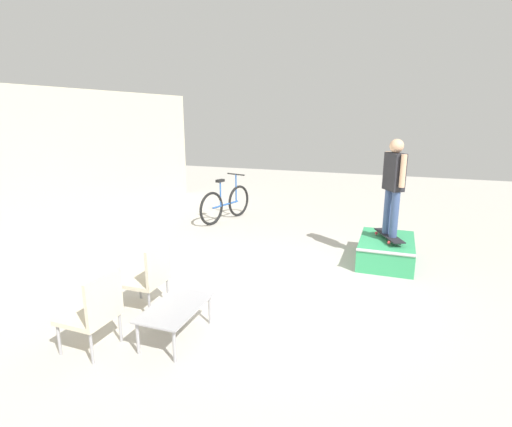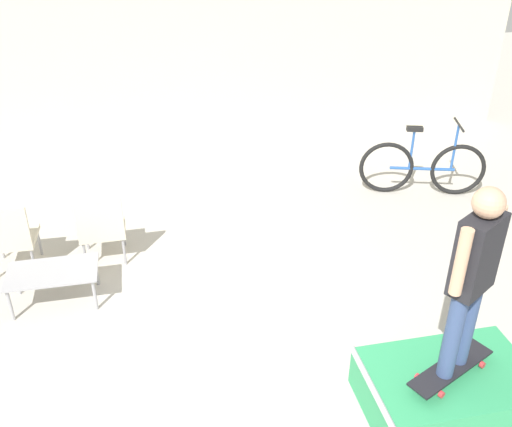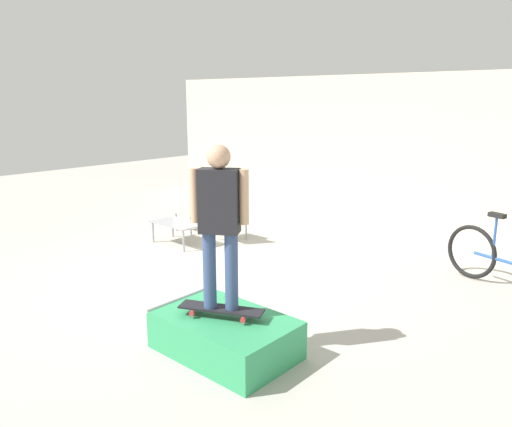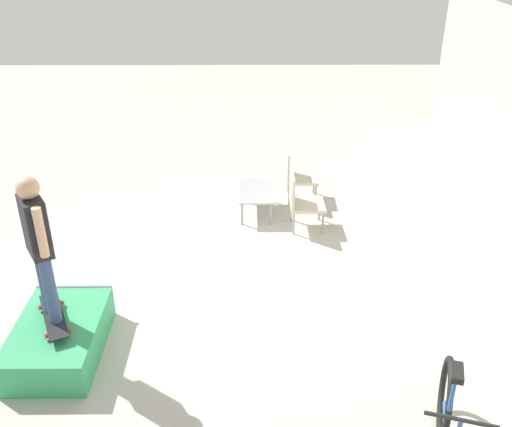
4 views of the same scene
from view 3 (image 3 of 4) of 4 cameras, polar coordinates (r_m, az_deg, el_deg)
name	(u,v)px [view 3 (image 3 of 4)]	position (r m, az deg, el deg)	size (l,w,h in m)	color
ground_plane	(201,278)	(7.25, -6.28, -7.37)	(24.00, 24.00, 0.00)	#B7B2A8
house_wall_back	(377,148)	(10.86, 13.65, 7.33)	(12.00, 0.06, 3.00)	beige
skate_ramp_box	(225,335)	(5.18, -3.57, -13.65)	(1.41, 0.90, 0.42)	#339E60
skateboard_on_ramp	(221,309)	(5.06, -4.01, -10.83)	(0.86, 0.54, 0.07)	black
person_skater	(220,215)	(4.75, -4.19, -0.22)	(0.50, 0.37, 1.62)	#384C7A
coffee_table	(178,225)	(8.85, -8.96, -1.30)	(0.93, 0.55, 0.39)	#9E9EA3
patio_chair_left	(188,207)	(9.62, -7.78, 0.70)	(0.53, 0.53, 0.89)	#99999E
patio_chair_right	(225,215)	(8.90, -3.55, -0.22)	(0.53, 0.53, 0.89)	#99999E
bicycle	(505,260)	(7.49, 26.59, -4.76)	(1.73, 0.64, 1.08)	black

